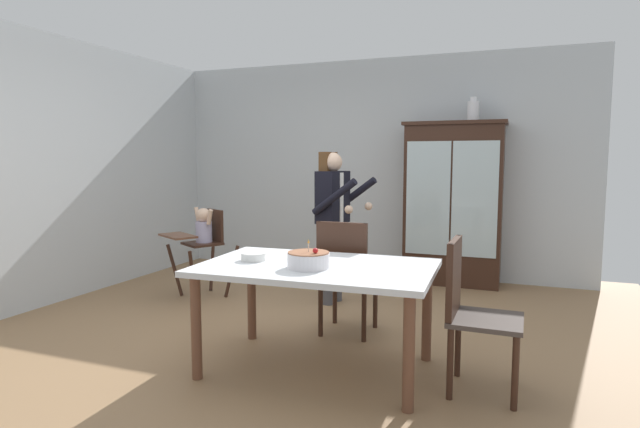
# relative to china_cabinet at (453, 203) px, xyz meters

# --- Properties ---
(ground_plane) EXTENTS (6.24, 6.24, 0.00)m
(ground_plane) POSITION_rel_china_cabinet_xyz_m (-1.06, -2.37, -0.95)
(ground_plane) COLOR #93704C
(wall_back) EXTENTS (5.32, 0.06, 2.70)m
(wall_back) POSITION_rel_china_cabinet_xyz_m (-1.06, 0.26, 0.40)
(wall_back) COLOR silver
(wall_back) RESTS_ON ground_plane
(wall_left) EXTENTS (0.06, 5.32, 2.70)m
(wall_left) POSITION_rel_china_cabinet_xyz_m (-3.69, -2.37, 0.40)
(wall_left) COLOR silver
(wall_left) RESTS_ON ground_plane
(china_cabinet) EXTENTS (1.15, 0.48, 1.88)m
(china_cabinet) POSITION_rel_china_cabinet_xyz_m (0.00, 0.00, 0.00)
(china_cabinet) COLOR #382116
(china_cabinet) RESTS_ON ground_plane
(ceramic_vase) EXTENTS (0.13, 0.13, 0.27)m
(ceramic_vase) POSITION_rel_china_cabinet_xyz_m (0.19, 0.00, 1.05)
(ceramic_vase) COLOR white
(ceramic_vase) RESTS_ON china_cabinet
(high_chair_with_toddler) EXTENTS (0.78, 0.84, 0.95)m
(high_chair_with_toddler) POSITION_rel_china_cabinet_xyz_m (-2.39, -1.55, -0.29)
(high_chair_with_toddler) COLOR #382116
(high_chair_with_toddler) RESTS_ON ground_plane
(adult_person) EXTENTS (0.58, 0.56, 1.53)m
(adult_person) POSITION_rel_china_cabinet_xyz_m (-1.02, -1.27, 0.02)
(adult_person) COLOR #47474C
(adult_person) RESTS_ON ground_plane
(dining_table) EXTENTS (1.62, 1.06, 0.74)m
(dining_table) POSITION_rel_china_cabinet_xyz_m (-0.57, -2.89, -0.29)
(dining_table) COLOR silver
(dining_table) RESTS_ON ground_plane
(birthday_cake) EXTENTS (0.28, 0.28, 0.19)m
(birthday_cake) POSITION_rel_china_cabinet_xyz_m (-0.58, -3.01, -0.15)
(birthday_cake) COLOR white
(birthday_cake) RESTS_ON dining_table
(serving_bowl) EXTENTS (0.18, 0.18, 0.05)m
(serving_bowl) POSITION_rel_china_cabinet_xyz_m (-1.04, -2.91, -0.18)
(serving_bowl) COLOR silver
(serving_bowl) RESTS_ON dining_table
(dining_chair_far_side) EXTENTS (0.45, 0.45, 0.96)m
(dining_chair_far_side) POSITION_rel_china_cabinet_xyz_m (-0.60, -2.17, -0.39)
(dining_chair_far_side) COLOR #382116
(dining_chair_far_side) RESTS_ON ground_plane
(dining_chair_right_end) EXTENTS (0.45, 0.45, 0.96)m
(dining_chair_right_end) POSITION_rel_china_cabinet_xyz_m (0.44, -2.85, -0.39)
(dining_chair_right_end) COLOR #382116
(dining_chair_right_end) RESTS_ON ground_plane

